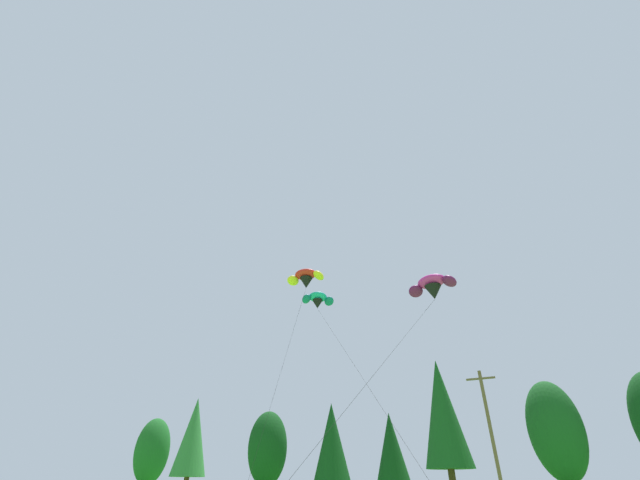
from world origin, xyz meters
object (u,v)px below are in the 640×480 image
object	(u,v)px
parafoil_kite_mid_magenta	(432,287)
parafoil_kite_far_teal	(318,300)
parafoil_kite_high_red_yellow	(306,278)
utility_pole	(492,437)

from	to	relation	value
parafoil_kite_mid_magenta	parafoil_kite_far_teal	world-z (taller)	parafoil_kite_far_teal
parafoil_kite_high_red_yellow	parafoil_kite_far_teal	xyz separation A→B (m)	(0.08, 2.58, -1.31)
utility_pole	parafoil_kite_high_red_yellow	size ratio (longest dim) A/B	0.55
utility_pole	parafoil_kite_high_red_yellow	distance (m)	20.02
utility_pole	parafoil_kite_far_teal	size ratio (longest dim) A/B	0.57
utility_pole	parafoil_kite_high_red_yellow	world-z (taller)	parafoil_kite_high_red_yellow
parafoil_kite_mid_magenta	parafoil_kite_high_red_yellow	bearing A→B (deg)	162.71
parafoil_kite_mid_magenta	parafoil_kite_far_teal	distance (m)	14.09
utility_pole	parafoil_kite_mid_magenta	world-z (taller)	parafoil_kite_mid_magenta
utility_pole	parafoil_kite_far_teal	distance (m)	18.70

